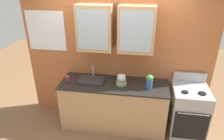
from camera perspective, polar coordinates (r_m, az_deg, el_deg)
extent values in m
plane|color=brown|center=(4.27, 0.47, -14.61)|extent=(10.00, 10.00, 0.00)
cube|color=#B76638|center=(3.90, 1.37, 5.01)|extent=(3.55, 0.10, 2.78)
cube|color=tan|center=(3.60, -4.72, 11.64)|extent=(0.61, 0.35, 0.78)
cube|color=#9EADB7|center=(3.43, -5.40, 10.93)|extent=(0.52, 0.01, 0.67)
cube|color=tan|center=(3.51, 6.81, 11.18)|extent=(0.61, 0.35, 0.78)
cube|color=#9EADB7|center=(3.33, 6.66, 10.43)|extent=(0.52, 0.01, 0.67)
cube|color=white|center=(4.12, -17.84, 10.28)|extent=(0.74, 0.01, 0.75)
cube|color=tan|center=(4.00, 0.49, -9.73)|extent=(1.94, 0.66, 0.89)
cube|color=black|center=(3.75, 0.51, -3.99)|extent=(1.97, 0.68, 0.03)
cube|color=#ADAFB5|center=(4.07, 20.29, -10.69)|extent=(0.62, 0.64, 0.92)
cube|color=black|center=(3.86, 20.95, -14.41)|extent=(0.57, 0.01, 0.55)
cylinder|color=#ADAFB5|center=(3.67, 21.71, -11.36)|extent=(0.50, 0.02, 0.02)
cube|color=#ADAFB5|center=(4.04, 20.75, -1.84)|extent=(0.59, 0.04, 0.18)
cylinder|color=black|center=(3.69, 19.58, -5.80)|extent=(0.11, 0.11, 0.02)
cylinder|color=black|center=(3.76, 23.76, -5.97)|extent=(0.13, 0.13, 0.02)
cube|color=#2D2D30|center=(3.86, -5.72, -2.79)|extent=(0.47, 0.35, 0.03)
cylinder|color=#ADAFB5|center=(3.92, -5.29, -0.09)|extent=(0.02, 0.02, 0.24)
cylinder|color=#ADAFB5|center=(3.82, -5.57, 1.11)|extent=(0.02, 0.12, 0.02)
cylinder|color=#669972|center=(3.71, 2.62, -3.79)|extent=(0.19, 0.19, 0.04)
cylinder|color=#E0AD7F|center=(3.69, 2.63, -3.30)|extent=(0.18, 0.18, 0.05)
cylinder|color=#4C4C54|center=(3.68, 2.64, -2.88)|extent=(0.17, 0.17, 0.04)
cylinder|color=#8CB7E0|center=(3.66, 2.65, -2.45)|extent=(0.16, 0.16, 0.05)
cylinder|color=white|center=(3.64, 2.66, -1.94)|extent=(0.15, 0.15, 0.05)
cylinder|color=#33598C|center=(3.61, 10.29, -3.94)|extent=(0.11, 0.11, 0.17)
sphere|color=#4C994C|center=(3.55, 10.45, -2.13)|extent=(0.12, 0.12, 0.12)
cylinder|color=#993838|center=(3.91, -12.19, -2.26)|extent=(0.07, 0.07, 0.10)
torus|color=#993838|center=(3.90, -11.60, -2.24)|extent=(0.06, 0.01, 0.06)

